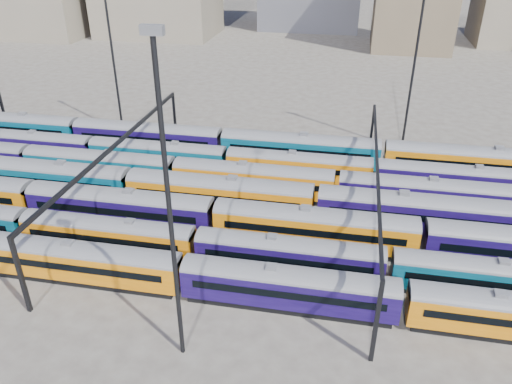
% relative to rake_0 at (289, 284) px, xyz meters
% --- Properties ---
extents(ground, '(500.00, 500.00, 0.00)m').
position_rel_rake_0_xyz_m(ground, '(-2.66, 15.00, -2.55)').
color(ground, '#46413B').
rests_on(ground, ground).
extents(rake_0, '(138.20, 2.89, 4.86)m').
position_rel_rake_0_xyz_m(rake_0, '(0.00, 0.00, 0.00)').
color(rake_0, black).
rests_on(rake_0, ground).
extents(rake_1, '(113.33, 2.77, 4.64)m').
position_rel_rake_0_xyz_m(rake_1, '(-10.15, 5.00, -0.11)').
color(rake_1, black).
rests_on(rake_1, ground).
extents(rake_2, '(152.36, 3.18, 5.37)m').
position_rel_rake_0_xyz_m(rake_2, '(1.34, 10.00, 0.27)').
color(rake_2, black).
rests_on(rake_2, ground).
extents(rake_3, '(135.03, 3.29, 5.56)m').
position_rel_rake_0_xyz_m(rake_3, '(1.05, 15.00, 0.37)').
color(rake_3, black).
rests_on(rake_3, ground).
extents(rake_4, '(144.96, 3.03, 5.10)m').
position_rel_rake_0_xyz_m(rake_4, '(13.57, 20.00, 0.13)').
color(rake_4, black).
rests_on(rake_4, ground).
extents(rake_5, '(98.18, 2.88, 4.84)m').
position_rel_rake_0_xyz_m(rake_5, '(-21.80, 25.00, -0.01)').
color(rake_5, black).
rests_on(rake_5, ground).
extents(rake_6, '(135.97, 3.31, 5.60)m').
position_rel_rake_0_xyz_m(rake_6, '(8.90, 30.00, 0.39)').
color(rake_6, black).
rests_on(rake_6, ground).
extents(gantry_1, '(0.35, 40.35, 8.03)m').
position_rel_rake_0_xyz_m(gantry_1, '(-22.66, 15.00, 4.24)').
color(gantry_1, black).
rests_on(gantry_1, ground).
extents(gantry_2, '(0.35, 40.35, 8.03)m').
position_rel_rake_0_xyz_m(gantry_2, '(7.34, 15.00, 4.24)').
color(gantry_2, black).
rests_on(gantry_2, ground).
extents(mast_1, '(1.40, 0.50, 25.60)m').
position_rel_rake_0_xyz_m(mast_1, '(-32.66, 37.00, 11.42)').
color(mast_1, black).
rests_on(mast_1, ground).
extents(mast_2, '(1.40, 0.50, 25.60)m').
position_rel_rake_0_xyz_m(mast_2, '(-7.66, -7.00, 11.42)').
color(mast_2, black).
rests_on(mast_2, ground).
extents(mast_3, '(1.40, 0.50, 25.60)m').
position_rel_rake_0_xyz_m(mast_3, '(12.34, 39.00, 11.42)').
color(mast_3, black).
rests_on(mast_3, ground).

